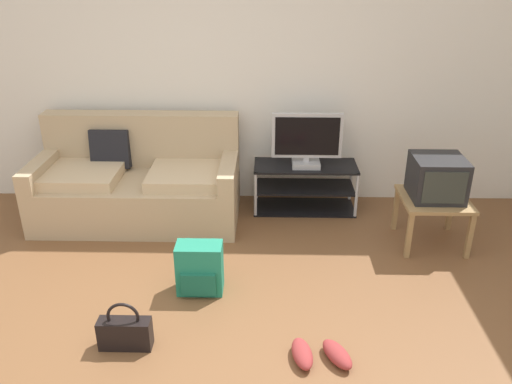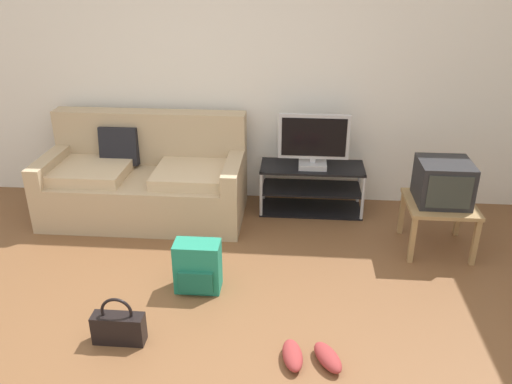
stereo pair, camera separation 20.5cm
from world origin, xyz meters
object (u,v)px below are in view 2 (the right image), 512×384
object	(u,v)px
tv_stand	(311,188)
couch	(146,180)
handbag	(119,327)
backpack	(198,267)
side_table	(439,209)
sneakers_pair	(310,356)
flat_tv	(314,142)
crt_tv	(443,182)

from	to	relation	value
tv_stand	couch	bearing A→B (deg)	-172.92
tv_stand	handbag	size ratio (longest dim) A/B	2.89
backpack	side_table	bearing A→B (deg)	-4.48
backpack	sneakers_pair	distance (m)	1.09
tv_stand	handbag	distance (m)	2.36
flat_tv	tv_stand	bearing A→B (deg)	90.00
flat_tv	handbag	world-z (taller)	flat_tv
couch	handbag	bearing A→B (deg)	-80.27
tv_stand	sneakers_pair	world-z (taller)	tv_stand
crt_tv	sneakers_pair	size ratio (longest dim) A/B	1.01
side_table	backpack	xyz separation A→B (m)	(-1.88, -0.75, -0.18)
crt_tv	tv_stand	bearing A→B (deg)	148.83
tv_stand	side_table	world-z (taller)	tv_stand
couch	backpack	size ratio (longest dim) A/B	4.75
tv_stand	crt_tv	xyz separation A→B (m)	(1.03, -0.62, 0.37)
side_table	sneakers_pair	size ratio (longest dim) A/B	1.33
crt_tv	handbag	world-z (taller)	crt_tv
tv_stand	backpack	size ratio (longest dim) A/B	2.52
side_table	sneakers_pair	bearing A→B (deg)	-126.08
couch	tv_stand	bearing A→B (deg)	7.08
couch	handbag	size ratio (longest dim) A/B	5.45
tv_stand	side_table	bearing A→B (deg)	-31.82
tv_stand	backpack	xyz separation A→B (m)	(-0.85, -1.39, -0.04)
crt_tv	sneakers_pair	xyz separation A→B (m)	(-1.06, -1.47, -0.56)
tv_stand	flat_tv	world-z (taller)	flat_tv
flat_tv	crt_tv	distance (m)	1.20
handbag	sneakers_pair	size ratio (longest dim) A/B	0.82
couch	side_table	distance (m)	2.63
crt_tv	sneakers_pair	distance (m)	1.90
couch	side_table	xyz separation A→B (m)	(2.59, -0.45, 0.03)
sneakers_pair	handbag	bearing A→B (deg)	175.73
flat_tv	crt_tv	xyz separation A→B (m)	(1.03, -0.60, -0.10)
couch	backpack	distance (m)	1.40
handbag	backpack	bearing A→B (deg)	57.25
flat_tv	backpack	size ratio (longest dim) A/B	1.68
tv_stand	backpack	bearing A→B (deg)	-121.36
tv_stand	crt_tv	world-z (taller)	crt_tv
backpack	handbag	xyz separation A→B (m)	(-0.40, -0.62, -0.07)
crt_tv	backpack	bearing A→B (deg)	-157.90
flat_tv	backpack	xyz separation A→B (m)	(-0.85, -1.36, -0.52)
tv_stand	flat_tv	bearing A→B (deg)	-90.00
couch	backpack	xyz separation A→B (m)	(0.71, -1.19, -0.15)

